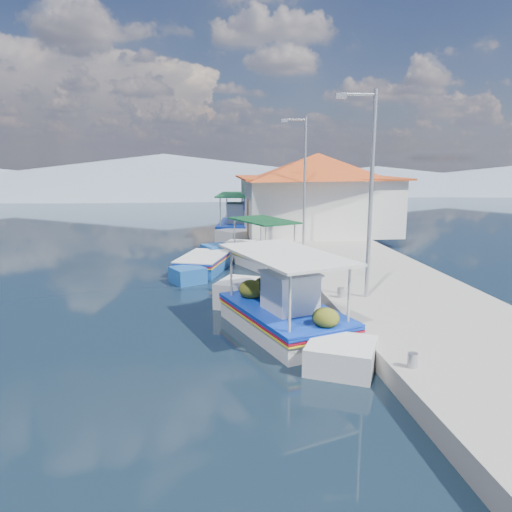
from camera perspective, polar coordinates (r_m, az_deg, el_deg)
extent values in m
plane|color=black|center=(12.51, -4.65, -10.21)|extent=(160.00, 160.00, 0.00)
cube|color=gray|center=(19.20, 12.54, -1.95)|extent=(5.00, 44.00, 0.50)
cylinder|color=#A5A8AD|center=(10.36, 17.94, -11.61)|extent=(0.20, 0.20, 0.30)
cylinder|color=#A5A8AD|center=(14.78, 9.94, -4.26)|extent=(0.20, 0.20, 0.30)
cylinder|color=#A5A8AD|center=(20.44, 5.19, 0.23)|extent=(0.20, 0.20, 0.30)
cylinder|color=#A5A8AD|center=(26.26, 2.52, 2.76)|extent=(0.20, 0.20, 0.30)
cube|color=silver|center=(13.18, 3.35, -8.09)|extent=(3.26, 4.49, 0.89)
cube|color=silver|center=(15.67, 4.92, -4.49)|extent=(1.97, 1.97, 0.98)
cube|color=silver|center=(10.80, 1.09, -12.60)|extent=(1.92, 1.92, 0.84)
cube|color=#0D34B0|center=(13.05, 3.37, -6.39)|extent=(3.36, 4.63, 0.06)
cube|color=#A40E26|center=(13.07, 3.37, -6.70)|extent=(3.36, 4.63, 0.05)
cube|color=yellow|center=(13.09, 3.36, -6.97)|extent=(3.36, 4.63, 0.04)
cube|color=#0D34B0|center=(13.03, 3.37, -6.12)|extent=(3.37, 4.60, 0.05)
cube|color=brown|center=(13.04, 3.37, -6.24)|extent=(3.08, 4.36, 0.05)
cube|color=silver|center=(12.62, 3.20, -4.40)|extent=(1.46, 1.51, 1.02)
cube|color=silver|center=(12.49, 3.22, -2.05)|extent=(1.59, 1.64, 0.06)
cylinder|color=beige|center=(14.59, 1.29, -1.26)|extent=(0.07, 0.07, 1.49)
cylinder|color=beige|center=(14.38, 7.72, -1.56)|extent=(0.07, 0.07, 1.49)
cylinder|color=beige|center=(11.39, -2.05, -4.93)|extent=(0.07, 0.07, 1.49)
cylinder|color=beige|center=(11.10, 6.21, -5.42)|extent=(0.07, 0.07, 1.49)
cube|color=silver|center=(12.66, 3.45, 0.20)|extent=(3.36, 4.53, 0.07)
ellipsoid|color=#3A4412|center=(14.25, 2.74, -3.57)|extent=(0.71, 0.78, 0.53)
ellipsoid|color=#3A4412|center=(14.62, 5.57, -3.40)|extent=(0.60, 0.66, 0.45)
ellipsoid|color=#3A4412|center=(11.36, 2.96, -7.67)|extent=(0.63, 0.70, 0.48)
sphere|color=#F33707|center=(13.27, 7.77, -2.86)|extent=(0.37, 0.37, 0.37)
cube|color=silver|center=(21.08, 0.86, -0.65)|extent=(2.88, 3.65, 0.82)
cube|color=silver|center=(23.11, 2.34, 0.68)|extent=(1.62, 1.62, 0.91)
cube|color=silver|center=(19.12, -0.88, -1.91)|extent=(1.57, 1.57, 0.78)
cube|color=#0D34B0|center=(21.00, 0.86, 0.37)|extent=(2.96, 3.76, 0.05)
cube|color=#A40E26|center=(21.02, 0.86, 0.18)|extent=(2.96, 3.76, 0.04)
cube|color=yellow|center=(21.03, 0.86, 0.02)|extent=(2.96, 3.76, 0.03)
cube|color=#194C96|center=(20.99, 0.86, 0.53)|extent=(2.97, 3.73, 0.04)
cube|color=brown|center=(21.00, 0.86, 0.46)|extent=(2.72, 3.53, 0.04)
cylinder|color=beige|center=(22.35, 0.12, 2.94)|extent=(0.06, 0.06, 1.39)
cylinder|color=beige|center=(22.00, 3.58, 2.77)|extent=(0.06, 0.06, 1.39)
cylinder|color=beige|center=(19.81, -2.14, 1.82)|extent=(0.06, 0.06, 1.39)
cylinder|color=beige|center=(19.41, 1.73, 1.63)|extent=(0.06, 0.06, 1.39)
cube|color=#0C3C1F|center=(20.78, 0.87, 4.22)|extent=(2.96, 3.68, 0.06)
cube|color=#194C96|center=(20.21, -6.18, -1.24)|extent=(2.45, 3.35, 0.84)
cube|color=#194C96|center=(22.06, -7.88, 0.07)|extent=(1.53, 1.53, 0.92)
cube|color=#194C96|center=(18.43, -4.22, -2.45)|extent=(1.49, 1.49, 0.79)
cube|color=#0D34B0|center=(20.13, -6.21, -0.16)|extent=(2.52, 3.45, 0.05)
cube|color=#A40E26|center=(20.14, -6.20, -0.36)|extent=(2.52, 3.45, 0.04)
cube|color=yellow|center=(20.16, -6.20, -0.53)|extent=(2.52, 3.45, 0.04)
cube|color=silver|center=(20.12, -6.21, 0.01)|extent=(2.53, 3.43, 0.04)
cube|color=brown|center=(20.12, -6.21, -0.06)|extent=(2.31, 3.25, 0.04)
cube|color=silver|center=(29.61, -2.05, 2.94)|extent=(2.92, 4.62, 1.02)
cube|color=silver|center=(32.36, -3.28, 3.89)|extent=(2.26, 2.26, 1.12)
cube|color=silver|center=(26.95, -0.62, 2.11)|extent=(2.19, 2.19, 0.96)
cube|color=#0D34B0|center=(29.54, -2.06, 3.85)|extent=(3.00, 4.76, 0.06)
cube|color=#A40E26|center=(29.55, -2.05, 3.68)|extent=(3.00, 4.76, 0.05)
cube|color=yellow|center=(29.57, -2.05, 3.54)|extent=(3.00, 4.76, 0.04)
cube|color=#0D34B0|center=(29.53, -2.06, 3.99)|extent=(3.02, 4.72, 0.05)
cube|color=brown|center=(29.54, -2.06, 3.93)|extent=(2.73, 4.51, 0.05)
cube|color=silver|center=(29.16, -1.91, 5.00)|extent=(1.45, 1.57, 1.18)
cube|color=silver|center=(29.10, -1.92, 6.19)|extent=(1.57, 1.70, 0.06)
cylinder|color=beige|center=(31.00, -4.50, 5.85)|extent=(0.07, 0.07, 1.71)
cylinder|color=beige|center=(31.41, -1.27, 5.95)|extent=(0.07, 0.07, 1.71)
cylinder|color=beige|center=(27.48, -2.98, 5.15)|extent=(0.07, 0.07, 1.71)
cylinder|color=beige|center=(27.94, 0.63, 5.27)|extent=(0.07, 0.07, 1.71)
cube|color=#0C3C1F|center=(29.36, -2.08, 7.24)|extent=(3.03, 4.64, 0.07)
cube|color=silver|center=(27.54, 7.17, 5.92)|extent=(8.00, 6.00, 3.00)
cube|color=#C64D1B|center=(27.44, 7.25, 9.14)|extent=(8.64, 6.48, 0.10)
pyramid|color=#C64D1B|center=(27.42, 7.29, 10.50)|extent=(10.49, 10.49, 1.40)
cube|color=brown|center=(25.94, -0.93, 4.56)|extent=(0.06, 1.00, 2.00)
cube|color=#0D34B0|center=(28.35, -1.44, 6.37)|extent=(0.06, 1.20, 0.90)
cylinder|color=#A5A8AD|center=(14.54, 13.37, 6.77)|extent=(0.12, 0.12, 6.00)
cylinder|color=#A5A8AD|center=(14.44, 11.96, 18.14)|extent=(1.00, 0.08, 0.08)
cube|color=#A5A8AD|center=(14.28, 9.95, 18.09)|extent=(0.30, 0.14, 0.14)
cylinder|color=#A5A8AD|center=(23.18, 5.74, 8.65)|extent=(0.12, 0.12, 6.00)
cylinder|color=#A5A8AD|center=(23.12, 4.63, 15.73)|extent=(1.00, 0.08, 0.08)
cube|color=#A5A8AD|center=(23.03, 3.36, 15.64)|extent=(0.30, 0.14, 0.14)
cone|color=slate|center=(67.82, -10.74, 9.42)|extent=(96.00, 96.00, 5.50)
cone|color=slate|center=(72.28, 14.04, 8.72)|extent=(76.80, 76.80, 3.80)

